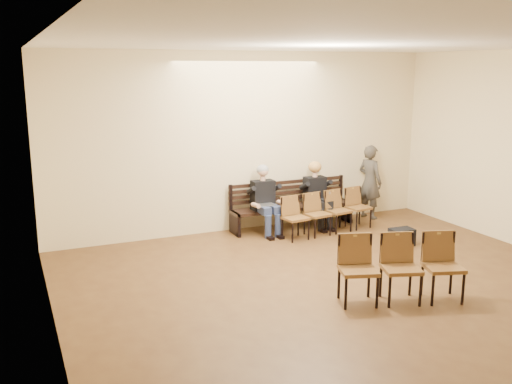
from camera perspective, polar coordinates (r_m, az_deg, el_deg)
ground at (r=7.57m, az=14.72°, el=-13.00°), size 10.00×10.00×0.00m
room_walls at (r=7.51m, az=12.03°, el=7.11°), size 8.02×10.01×3.51m
bench at (r=11.59m, az=3.66°, el=-2.46°), size 2.60×0.90×0.45m
seated_man at (r=11.10m, az=0.90°, el=-0.81°), size 0.55×0.76×1.31m
seated_woman at (r=11.63m, az=6.11°, el=-0.47°), size 0.53×0.73×1.23m
laptop at (r=10.98m, az=0.98°, el=-1.39°), size 0.38×0.31×0.25m
water_bottle at (r=11.45m, az=7.28°, el=-0.99°), size 0.07×0.07×0.22m
bag at (r=10.78m, az=14.36°, el=-4.37°), size 0.43×0.31×0.31m
passerby at (r=12.40m, az=11.34°, el=1.55°), size 0.61×0.76×1.82m
chair_row_front at (r=11.21m, az=7.23°, el=-2.08°), size 2.03×0.71×0.82m
chair_row_back at (r=8.16m, az=14.31°, el=-7.48°), size 1.78×1.02×0.95m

